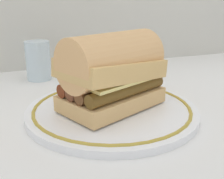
# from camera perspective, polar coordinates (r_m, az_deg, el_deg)

# --- Properties ---
(ground_plane) EXTENTS (1.50, 1.50, 0.00)m
(ground_plane) POSITION_cam_1_polar(r_m,az_deg,el_deg) (0.50, 1.79, -4.90)
(ground_plane) COLOR silver
(plate) EXTENTS (0.30, 0.30, 0.01)m
(plate) POSITION_cam_1_polar(r_m,az_deg,el_deg) (0.50, 0.00, -4.08)
(plate) COLOR white
(plate) RESTS_ON ground_plane
(sausage_sandwich) EXTENTS (0.20, 0.16, 0.13)m
(sausage_sandwich) POSITION_cam_1_polar(r_m,az_deg,el_deg) (0.47, 0.00, 3.65)
(sausage_sandwich) COLOR tan
(sausage_sandwich) RESTS_ON plate
(drinking_glass) EXTENTS (0.06, 0.06, 0.09)m
(drinking_glass) POSITION_cam_1_polar(r_m,az_deg,el_deg) (0.72, -14.65, 5.18)
(drinking_glass) COLOR silver
(drinking_glass) RESTS_ON ground_plane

